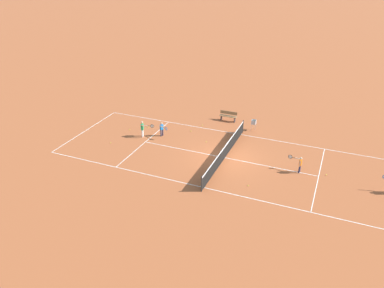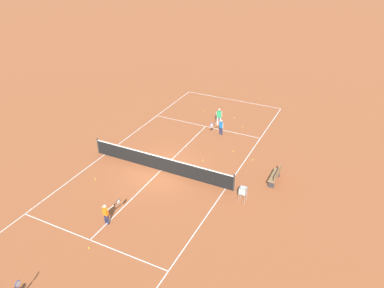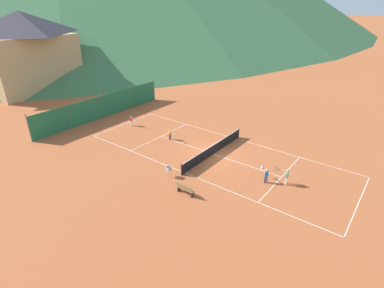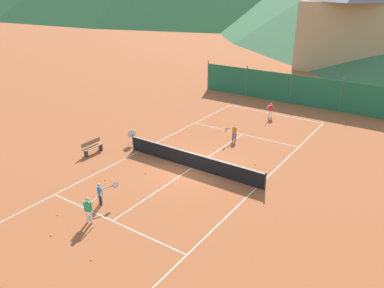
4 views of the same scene
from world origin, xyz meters
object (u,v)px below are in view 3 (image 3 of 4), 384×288
Objects in this scene: tennis_ball_by_net_left at (156,136)px; ball_hopper at (168,169)px; tennis_ball_by_net_right at (234,183)px; tennis_ball_far_corner at (317,180)px; player_near_baseline at (170,134)px; tennis_ball_alley_right at (283,196)px; tennis_ball_alley_left at (219,190)px; tennis_ball_service_box at (223,169)px; tennis_ball_near_corner at (209,136)px; alpine_chalet at (26,51)px; tennis_ball_mid_court at (304,195)px; player_near_service at (132,120)px; courtside_bench at (185,189)px; player_far_service at (266,174)px; player_far_baseline at (287,175)px; tennis_net at (214,149)px.

tennis_ball_by_net_left is 0.07× the size of ball_hopper.
tennis_ball_far_corner is (4.29, -4.83, 0.00)m from tennis_ball_by_net_right.
player_near_baseline is 17.15× the size of tennis_ball_alley_right.
tennis_ball_alley_left is at bearing 137.29° from tennis_ball_far_corner.
tennis_ball_service_box is 6.49m from tennis_ball_near_corner.
alpine_chalet reaches higher than player_near_baseline.
tennis_ball_mid_court and tennis_ball_far_corner have the same top height.
player_near_service is 13.07m from tennis_ball_service_box.
tennis_ball_by_net_left is at bearing 67.82° from tennis_ball_alley_left.
ball_hopper is 0.07× the size of alpine_chalet.
player_near_baseline reaches higher than courtside_bench.
tennis_ball_service_box is at bearing 95.28° from player_far_service.
tennis_ball_mid_court is 15.51m from tennis_ball_by_net_left.
tennis_ball_by_net_left is (0.45, 13.84, -0.73)m from player_far_baseline.
tennis_ball_alley_right is 1.00× the size of tennis_ball_alley_left.
tennis_ball_far_corner is 11.33m from tennis_ball_near_corner.
alpine_chalet reaches higher than tennis_ball_service_box.
player_near_service is 14.21m from courtside_bench.
tennis_ball_mid_court is (-1.54, -19.48, -0.67)m from player_near_service.
player_far_service is 2.50m from tennis_ball_by_net_right.
tennis_ball_alley_left is 0.07× the size of ball_hopper.
ball_hopper is (-5.31, 0.69, 0.16)m from tennis_net.
player_near_service reaches higher than tennis_ball_by_net_right.
courtside_bench reaches higher than tennis_ball_alley_left.
player_near_baseline reaches higher than tennis_ball_service_box.
tennis_ball_alley_left is 1.00× the size of tennis_ball_service_box.
tennis_net is at bearing 97.86° from tennis_ball_far_corner.
tennis_ball_by_net_left is (1.08, 15.47, 0.00)m from tennis_ball_mid_court.
tennis_ball_by_net_right is (-3.06, -9.00, -0.63)m from player_near_baseline.
player_far_service reaches higher than tennis_ball_alley_left.
tennis_ball_far_corner is at bearing -82.14° from tennis_net.
tennis_ball_alley_left and tennis_ball_far_corner have the same top height.
alpine_chalet is at bearing 81.35° from tennis_ball_alley_left.
player_far_baseline is (-0.76, -7.01, 0.26)m from tennis_net.
alpine_chalet is (6.45, 32.96, 5.16)m from ball_hopper.
player_far_service is 3.84m from tennis_ball_alley_left.
tennis_ball_far_corner is at bearing -89.90° from alpine_chalet.
player_near_service is 4.09m from tennis_ball_by_net_left.
player_near_service is 0.09× the size of alpine_chalet.
alpine_chalet is at bearing 87.33° from player_far_baseline.
tennis_ball_near_corner is at bearing 40.69° from tennis_net.
ball_hopper reaches higher than tennis_ball_near_corner.
tennis_ball_by_net_left is at bearing 80.71° from tennis_ball_service_box.
tennis_ball_by_net_right is 1.00× the size of tennis_ball_far_corner.
courtside_bench is (-1.03, -2.49, -0.21)m from ball_hopper.
player_far_baseline is at bearing -91.86° from tennis_ball_by_net_left.
tennis_ball_alley_left is 2.51m from courtside_bench.
tennis_ball_alley_right is at bearing -163.45° from player_far_baseline.
player_far_baseline reaches higher than courtside_bench.
courtside_bench is at bearing 136.98° from player_far_baseline.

